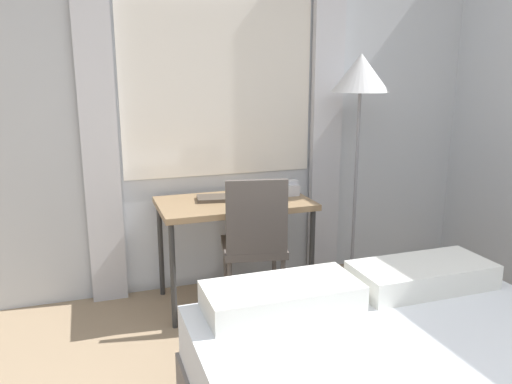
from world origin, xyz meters
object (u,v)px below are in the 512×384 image
(desk_chair, at_px, (255,239))
(standing_lamp, at_px, (360,84))
(book, at_px, (216,198))
(desk, at_px, (234,210))
(telephone, at_px, (286,188))

(desk_chair, relative_size, standing_lamp, 0.56)
(standing_lamp, distance_m, book, 1.30)
(desk, distance_m, book, 0.15)
(standing_lamp, bearing_deg, telephone, 174.22)
(desk, xyz_separation_m, desk_chair, (0.05, -0.30, -0.12))
(desk, relative_size, telephone, 6.18)
(standing_lamp, bearing_deg, book, 176.73)
(desk, bearing_deg, standing_lamp, -0.04)
(desk, distance_m, desk_chair, 0.33)
(desk_chair, bearing_deg, desk, 110.00)
(telephone, relative_size, book, 0.60)
(standing_lamp, relative_size, book, 6.19)
(standing_lamp, distance_m, telephone, 0.91)
(telephone, bearing_deg, standing_lamp, -5.78)
(telephone, distance_m, book, 0.52)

